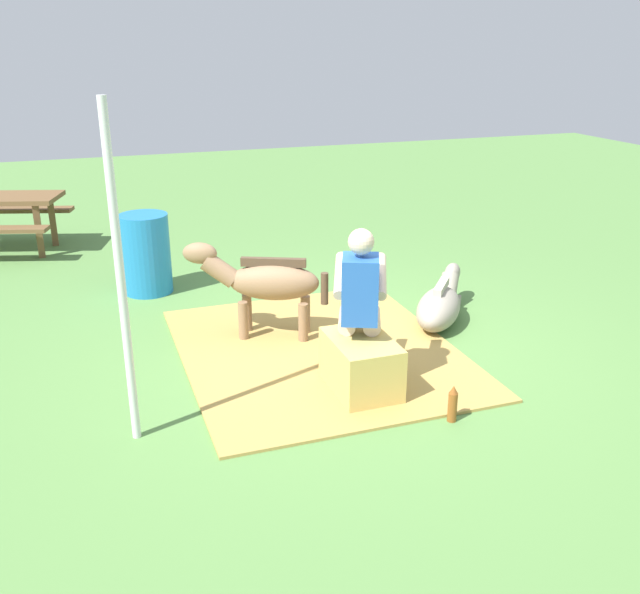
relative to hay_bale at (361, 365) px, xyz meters
name	(u,v)px	position (x,y,z in m)	size (l,w,h in m)	color
ground_plane	(343,348)	(0.82, -0.16, -0.23)	(24.00, 24.00, 0.00)	#568442
hay_patch	(318,351)	(0.80, 0.08, -0.21)	(2.82, 2.39, 0.02)	#AD8C47
hay_bale	(361,365)	(0.00, 0.00, 0.00)	(0.69, 0.47, 0.45)	tan
person_seated	(360,299)	(0.15, -0.04, 0.51)	(0.72, 0.57, 1.33)	beige
pony_standing	(264,282)	(1.30, 0.43, 0.33)	(0.74, 1.26, 0.92)	#8C6B4C
pony_lying	(440,304)	(1.08, -1.30, -0.04)	(1.21, 1.06, 0.42)	gray
soda_bottle	(453,404)	(-0.66, -0.46, -0.09)	(0.07, 0.07, 0.29)	brown
water_barrel	(146,254)	(2.96, 1.33, 0.21)	(0.53, 0.53, 0.88)	#1E72B2
tent_pole_left	(121,281)	(-0.11, 1.77, 0.95)	(0.06, 0.06, 2.35)	silver
picnic_bench	(1,209)	(5.17, 2.93, 0.35)	(1.68, 1.81, 0.75)	brown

